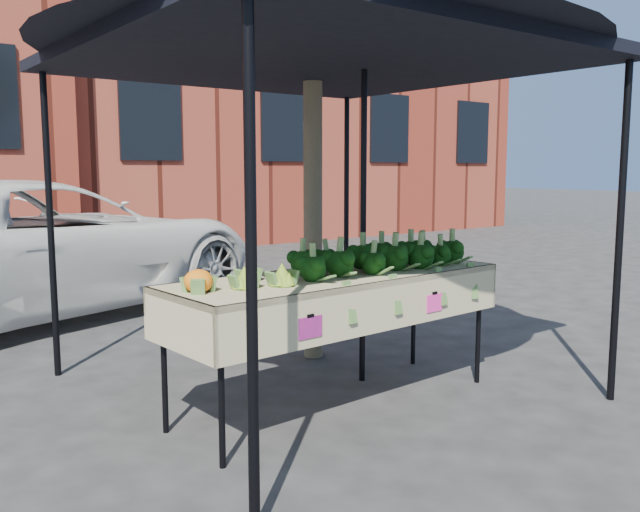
{
  "coord_description": "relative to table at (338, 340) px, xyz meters",
  "views": [
    {
      "loc": [
        -2.63,
        -3.43,
        1.59
      ],
      "look_at": [
        0.13,
        0.2,
        1.0
      ],
      "focal_mm": 37.72,
      "sensor_mm": 36.0,
      "label": 1
    }
  ],
  "objects": [
    {
      "name": "table",
      "position": [
        0.0,
        0.0,
        0.0
      ],
      "size": [
        2.44,
        0.93,
        0.9
      ],
      "color": "#C2B58F",
      "rests_on": "ground"
    },
    {
      "name": "canopy",
      "position": [
        0.13,
        0.38,
        0.92
      ],
      "size": [
        3.16,
        3.16,
        2.74
      ],
      "primitive_type": null,
      "color": "black",
      "rests_on": "ground"
    },
    {
      "name": "ground",
      "position": [
        -0.13,
        0.0,
        -0.45
      ],
      "size": [
        90.0,
        90.0,
        0.0
      ],
      "primitive_type": "plane",
      "color": "#252527"
    },
    {
      "name": "romanesco_cluster",
      "position": [
        -0.66,
        -0.01,
        0.54
      ],
      "size": [
        0.41,
        0.45,
        0.18
      ],
      "primitive_type": "ellipsoid",
      "color": "#9FB433",
      "rests_on": "table"
    },
    {
      "name": "cauliflower_pair",
      "position": [
        -1.05,
        -0.05,
        0.53
      ],
      "size": [
        0.18,
        0.18,
        0.16
      ],
      "primitive_type": "ellipsoid",
      "color": "orange",
      "rests_on": "table"
    },
    {
      "name": "street_tree",
      "position": [
        0.58,
        1.06,
        1.82
      ],
      "size": [
        2.3,
        2.3,
        4.53
      ],
      "primitive_type": null,
      "color": "#1E4C14",
      "rests_on": "ground"
    },
    {
      "name": "building_right",
      "position": [
        6.87,
        12.5,
        3.8
      ],
      "size": [
        12.0,
        8.0,
        8.5
      ],
      "primitive_type": "cube",
      "color": "maroon",
      "rests_on": "ground"
    },
    {
      "name": "vehicle",
      "position": [
        -0.79,
        4.28,
        2.21
      ],
      "size": [
        2.18,
        2.8,
        5.33
      ],
      "primitive_type": "imported",
      "rotation": [
        0.0,
        0.0,
        1.89
      ],
      "color": "white",
      "rests_on": "ground"
    },
    {
      "name": "broccoli_heap",
      "position": [
        0.36,
        0.03,
        0.57
      ],
      "size": [
        1.52,
        0.55,
        0.23
      ],
      "primitive_type": "ellipsoid",
      "color": "black",
      "rests_on": "table"
    }
  ]
}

